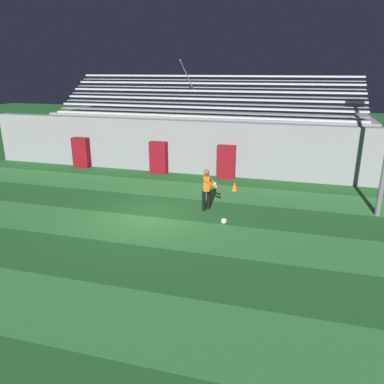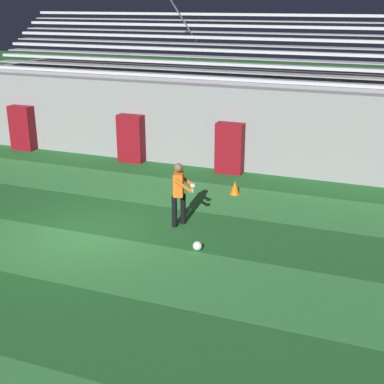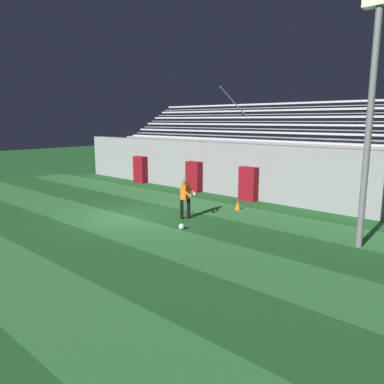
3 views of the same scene
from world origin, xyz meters
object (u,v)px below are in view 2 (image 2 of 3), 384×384
(soccer_ball, at_px, (197,246))
(padding_pillar_far_left, at_px, (22,128))
(traffic_cone, at_px, (235,188))
(goalkeeper, at_px, (179,190))
(padding_pillar_gate_left, at_px, (131,139))
(padding_pillar_gate_right, at_px, (230,148))

(soccer_ball, bearing_deg, padding_pillar_far_left, 147.71)
(traffic_cone, bearing_deg, goalkeeper, -103.82)
(padding_pillar_gate_left, bearing_deg, goalkeeper, -51.31)
(padding_pillar_gate_right, height_order, traffic_cone, padding_pillar_gate_right)
(padding_pillar_far_left, height_order, goalkeeper, padding_pillar_far_left)
(goalkeeper, height_order, soccer_ball, goalkeeper)
(soccer_ball, bearing_deg, padding_pillar_gate_left, 128.49)
(padding_pillar_gate_left, bearing_deg, soccer_ball, -51.51)
(padding_pillar_gate_right, bearing_deg, padding_pillar_far_left, 180.00)
(goalkeeper, relative_size, soccer_ball, 7.59)
(padding_pillar_gate_left, bearing_deg, padding_pillar_gate_right, 0.00)
(padding_pillar_far_left, height_order, soccer_ball, padding_pillar_far_left)
(padding_pillar_gate_left, xyz_separation_m, padding_pillar_gate_right, (3.67, 0.00, 0.00))
(goalkeeper, bearing_deg, padding_pillar_far_left, 150.84)
(padding_pillar_far_left, xyz_separation_m, goalkeeper, (8.45, -4.72, 0.11))
(soccer_ball, relative_size, traffic_cone, 0.52)
(padding_pillar_gate_left, relative_size, traffic_cone, 4.04)
(padding_pillar_gate_left, relative_size, padding_pillar_far_left, 1.00)
(padding_pillar_far_left, bearing_deg, traffic_cone, -12.20)
(padding_pillar_gate_left, relative_size, goalkeeper, 1.02)
(soccer_ball, bearing_deg, traffic_cone, 93.91)
(padding_pillar_far_left, distance_m, traffic_cone, 9.36)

